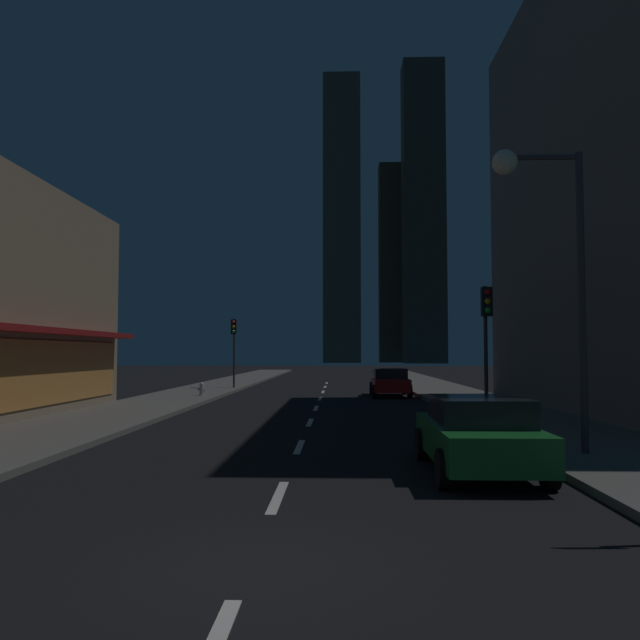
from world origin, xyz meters
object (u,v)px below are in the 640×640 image
Objects in this scene: car_parked_far at (390,382)px; street_lamp_right at (542,225)px; fire_hydrant_far_left at (202,389)px; traffic_light_near_right at (486,323)px; traffic_light_far_left at (234,338)px; car_parked_near at (478,434)px.

street_lamp_right is at bearing -84.68° from car_parked_far.
traffic_light_near_right is (11.40, -11.52, 2.74)m from fire_hydrant_far_left.
car_parked_far is 13.75m from traffic_light_near_right.
traffic_light_near_right is (1.90, -13.40, 2.45)m from car_parked_far.
car_parked_far is 6.48× the size of fire_hydrant_far_left.
traffic_light_far_left is (0.40, 6.89, 2.74)m from fire_hydrant_far_left.
car_parked_far is at bearing 98.07° from traffic_light_near_right.
car_parked_near is 6.48× the size of fire_hydrant_far_left.
fire_hydrant_far_left is 0.16× the size of traffic_light_near_right.
street_lamp_right reaches higher than traffic_light_near_right.
street_lamp_right reaches higher than car_parked_near.
traffic_light_near_right is at bearing 88.80° from street_lamp_right.
street_lamp_right is at bearing -65.73° from traffic_light_far_left.
fire_hydrant_far_left is 0.10× the size of street_lamp_right.
street_lamp_right is (11.28, -17.24, 4.61)m from fire_hydrant_far_left.
car_parked_near is at bearing -104.68° from traffic_light_near_right.
street_lamp_right is (-0.12, -5.72, 1.87)m from traffic_light_near_right.
traffic_light_near_right is at bearing -81.93° from car_parked_far.
fire_hydrant_far_left is 16.44m from traffic_light_near_right.
fire_hydrant_far_left is at bearing 134.69° from traffic_light_near_right.
car_parked_near reaches higher than fire_hydrant_far_left.
traffic_light_far_left is (-9.10, 25.67, 2.45)m from car_parked_near.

